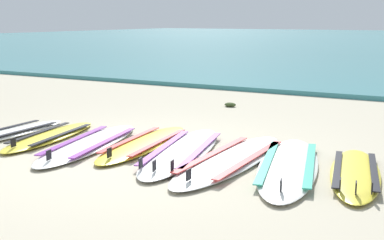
{
  "coord_description": "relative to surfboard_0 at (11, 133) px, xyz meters",
  "views": [
    {
      "loc": [
        3.44,
        -4.79,
        1.6
      ],
      "look_at": [
        0.13,
        1.23,
        0.25
      ],
      "focal_mm": 48.47,
      "sensor_mm": 36.0,
      "label": 1
    }
  ],
  "objects": [
    {
      "name": "seaweed_clump_near_shoreline",
      "position": [
        1.68,
        3.64,
        0.0
      ],
      "size": [
        0.22,
        0.17,
        0.08
      ],
      "primitive_type": "ellipsoid",
      "color": "#384723",
      "rests_on": "ground"
    },
    {
      "name": "surfboard_0",
      "position": [
        0.0,
        0.0,
        0.0
      ],
      "size": [
        0.52,
        1.94,
        0.18
      ],
      "color": "white",
      "rests_on": "ground"
    },
    {
      "name": "surfboard_6",
      "position": [
        3.91,
        0.28,
        -0.0
      ],
      "size": [
        1.24,
        2.59,
        0.18
      ],
      "color": "silver",
      "rests_on": "ground"
    },
    {
      "name": "surfboard_4",
      "position": [
        2.59,
        0.27,
        -0.0
      ],
      "size": [
        1.18,
        2.59,
        0.18
      ],
      "color": "white",
      "rests_on": "ground"
    },
    {
      "name": "surfboard_2",
      "position": [
        1.37,
        0.03,
        -0.0
      ],
      "size": [
        1.07,
        2.47,
        0.18
      ],
      "color": "white",
      "rests_on": "ground"
    },
    {
      "name": "ground_plane",
      "position": [
        2.16,
        -0.16,
        -0.04
      ],
      "size": [
        80.0,
        80.0,
        0.0
      ],
      "primitive_type": "plane",
      "color": "#B7AD93"
    },
    {
      "name": "surfboard_5",
      "position": [
        3.27,
        0.22,
        -0.0
      ],
      "size": [
        0.65,
        2.57,
        0.18
      ],
      "color": "white",
      "rests_on": "ground"
    },
    {
      "name": "surfboard_7",
      "position": [
        4.61,
        0.34,
        -0.0
      ],
      "size": [
        0.89,
        2.05,
        0.18
      ],
      "color": "yellow",
      "rests_on": "ground"
    },
    {
      "name": "surfboard_1",
      "position": [
        0.63,
        0.1,
        -0.0
      ],
      "size": [
        0.83,
        2.04,
        0.18
      ],
      "color": "yellow",
      "rests_on": "ground"
    },
    {
      "name": "surfboard_3",
      "position": [
        1.98,
        0.37,
        -0.0
      ],
      "size": [
        0.81,
        2.25,
        0.18
      ],
      "color": "yellow",
      "rests_on": "ground"
    }
  ]
}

